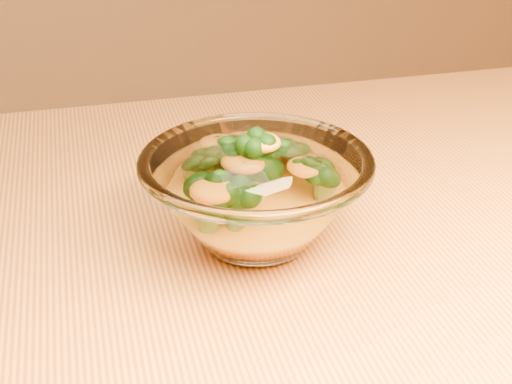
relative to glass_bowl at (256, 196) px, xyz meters
The scene contains 3 objects.
glass_bowl is the anchor object (origin of this frame).
cheese_sauce 0.02m from the glass_bowl, behind, with size 0.11×0.11×0.03m, color orange.
broccoli_heap 0.02m from the glass_bowl, 97.75° to the left, with size 0.12×0.11×0.07m.
Camera 1 is at (-0.04, -0.44, 1.07)m, focal length 50.00 mm.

